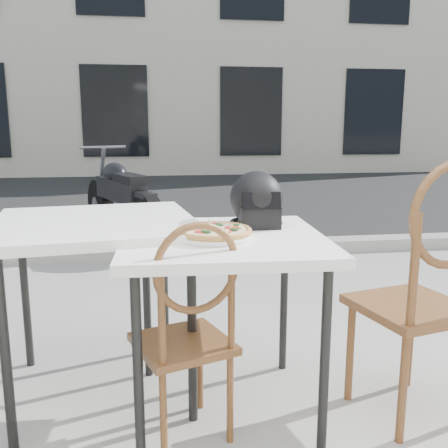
{
  "coord_description": "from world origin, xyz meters",
  "views": [
    {
      "loc": [
        -0.86,
        -1.8,
        1.28
      ],
      "look_at": [
        -0.56,
        0.26,
        0.86
      ],
      "focal_mm": 40.0,
      "sensor_mm": 36.0,
      "label": 1
    }
  ],
  "objects": [
    {
      "name": "building_across",
      "position": [
        -0.0,
        13.99,
        3.5
      ],
      "size": [
        16.0,
        6.06,
        7.0
      ],
      "color": "#EEE2C7",
      "rests_on": "ground"
    },
    {
      "name": "street_asphalt",
      "position": [
        0.0,
        7.0,
        0.0
      ],
      "size": [
        30.0,
        8.0,
        0.0
      ],
      "primitive_type": "cube",
      "color": "black",
      "rests_on": "ground"
    },
    {
      "name": "cafe_chair_side",
      "position": [
        -0.73,
        0.04,
        0.52
      ],
      "size": [
        0.46,
        0.46,
        0.94
      ],
      "rotation": [
        0.0,
        0.0,
        3.48
      ],
      "color": "brown",
      "rests_on": "ground"
    },
    {
      "name": "ground",
      "position": [
        0.0,
        0.0,
        0.0
      ],
      "size": [
        80.0,
        80.0,
        0.0
      ],
      "primitive_type": "plane",
      "color": "#9E9B95",
      "rests_on": "ground"
    },
    {
      "name": "cafe_table_main",
      "position": [
        -0.56,
        0.26,
        0.74
      ],
      "size": [
        0.89,
        0.89,
        0.81
      ],
      "rotation": [
        0.0,
        0.0,
        -0.04
      ],
      "color": "white",
      "rests_on": "ground"
    },
    {
      "name": "cafe_table_side",
      "position": [
        -1.12,
        0.51,
        0.77
      ],
      "size": [
        1.0,
        1.0,
        0.85
      ],
      "rotation": [
        0.0,
        0.0,
        0.13
      ],
      "color": "white",
      "rests_on": "ground"
    },
    {
      "name": "plate",
      "position": [
        -0.61,
        0.21,
        0.82
      ],
      "size": [
        0.36,
        0.36,
        0.02
      ],
      "rotation": [
        0.0,
        0.0,
        0.12
      ],
      "color": "white",
      "rests_on": "cafe_table_main"
    },
    {
      "name": "curb",
      "position": [
        0.0,
        3.0,
        0.06
      ],
      "size": [
        30.0,
        0.25,
        0.12
      ],
      "primitive_type": "cube",
      "color": "gray",
      "rests_on": "ground"
    },
    {
      "name": "cafe_chair_main",
      "position": [
        0.26,
        0.05,
        0.64
      ],
      "size": [
        0.53,
        0.53,
        1.15
      ],
      "rotation": [
        0.0,
        0.0,
        3.38
      ],
      "color": "brown",
      "rests_on": "ground"
    },
    {
      "name": "motorcycle",
      "position": [
        -1.2,
        3.73,
        0.46
      ],
      "size": [
        0.94,
        1.96,
        1.04
      ],
      "rotation": [
        0.0,
        0.0,
        0.41
      ],
      "color": "black",
      "rests_on": "street_asphalt"
    },
    {
      "name": "helmet",
      "position": [
        -0.38,
        0.45,
        0.93
      ],
      "size": [
        0.25,
        0.26,
        0.26
      ],
      "rotation": [
        0.0,
        0.0,
        0.01
      ],
      "color": "black",
      "rests_on": "cafe_table_main"
    },
    {
      "name": "pizza",
      "position": [
        -0.61,
        0.21,
        0.85
      ],
      "size": [
        0.35,
        0.35,
        0.04
      ],
      "rotation": [
        0.0,
        0.0,
        -0.09
      ],
      "color": "#C58E48",
      "rests_on": "plate"
    }
  ]
}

